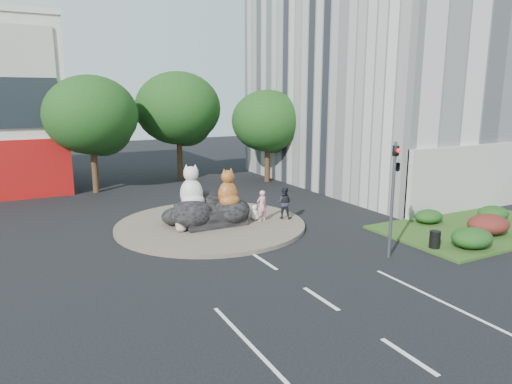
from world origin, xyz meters
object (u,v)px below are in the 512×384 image
kitten_white (255,212)px  pedestrian_pink (262,206)px  cat_white (191,186)px  kitten_calico (181,222)px  pedestrian_dark (284,203)px  litter_bin (435,239)px  cat_tabby (228,188)px

kitten_white → pedestrian_pink: 0.63m
cat_white → kitten_calico: size_ratio=2.27×
pedestrian_pink → pedestrian_dark: size_ratio=0.96×
kitten_calico → pedestrian_dark: size_ratio=0.58×
pedestrian_pink → litter_bin: bearing=115.2°
kitten_white → pedestrian_dark: 1.71m
cat_tabby → kitten_white: bearing=-5.8°
cat_tabby → litter_bin: bearing=-55.0°
cat_white → kitten_white: (3.32, -0.73, -1.62)m
cat_tabby → kitten_white: cat_tabby is taller
kitten_white → litter_bin: (5.13, -7.74, -0.12)m
litter_bin → pedestrian_pink: bearing=123.9°
cat_tabby → pedestrian_dark: bearing=-15.1°
litter_bin → kitten_white: bearing=123.5°
cat_white → kitten_calico: 2.08m
pedestrian_dark → litter_bin: 8.08m
kitten_calico → pedestrian_dark: bearing=34.8°
kitten_white → cat_tabby: bearing=159.5°
pedestrian_dark → litter_bin: size_ratio=2.26×
cat_white → kitten_white: size_ratio=2.67×
kitten_calico → pedestrian_pink: (4.51, -0.16, 0.34)m
cat_tabby → cat_white: bearing=151.3°
pedestrian_pink → pedestrian_dark: bearing=168.0°
kitten_calico → kitten_white: bearing=40.7°
pedestrian_pink → kitten_white: bearing=-72.6°
pedestrian_dark → cat_tabby: bearing=32.4°
pedestrian_pink → pedestrian_dark: (1.36, -0.08, 0.04)m
cat_white → kitten_white: 3.76m
kitten_calico → pedestrian_pink: pedestrian_pink is taller
kitten_calico → litter_bin: kitten_calico is taller
pedestrian_dark → pedestrian_pink: bearing=38.2°
kitten_calico → pedestrian_dark: pedestrian_dark is taller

